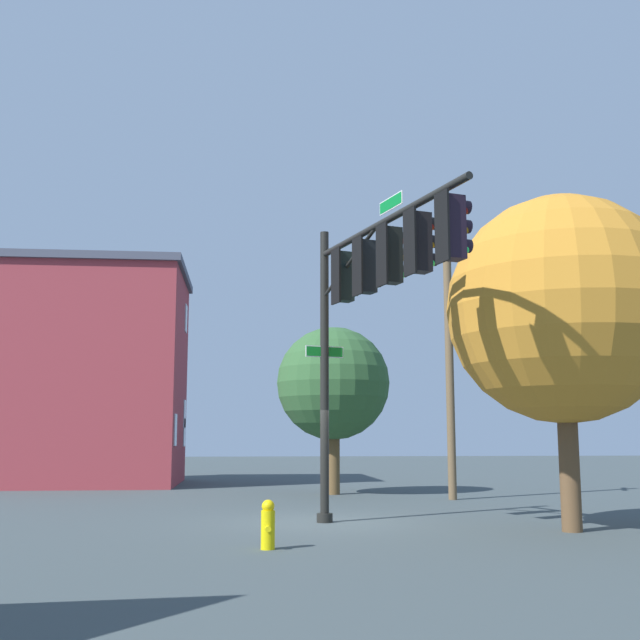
% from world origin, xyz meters
% --- Properties ---
extents(ground_plane, '(120.00, 120.00, 0.00)m').
position_xyz_m(ground_plane, '(0.00, 0.00, 0.00)').
color(ground_plane, '#3B4648').
extents(signal_pole_assembly, '(6.06, 2.43, 6.68)m').
position_xyz_m(signal_pole_assembly, '(2.48, 0.79, 4.99)').
color(signal_pole_assembly, black).
rests_on(signal_pole_assembly, ground_plane).
extents(utility_pole, '(1.68, 0.87, 8.34)m').
position_xyz_m(utility_pole, '(-6.01, 4.55, 4.33)').
color(utility_pole, brown).
rests_on(utility_pole, ground_plane).
extents(fire_hydrant, '(0.33, 0.24, 0.83)m').
position_xyz_m(fire_hydrant, '(4.16, -1.40, 0.41)').
color(fire_hydrant, '#DAC60B').
rests_on(fire_hydrant, ground_plane).
extents(tree_near, '(3.82, 3.82, 5.61)m').
position_xyz_m(tree_near, '(-8.53, 1.18, 3.69)').
color(tree_near, brown).
rests_on(tree_near, ground_plane).
extents(tree_far, '(4.81, 4.81, 6.97)m').
position_xyz_m(tree_far, '(2.23, 4.80, 4.55)').
color(tree_far, brown).
rests_on(tree_far, ground_plane).
extents(brick_building, '(7.08, 7.16, 8.78)m').
position_xyz_m(brick_building, '(-14.77, -7.85, 4.40)').
color(brick_building, '#9B353D').
rests_on(brick_building, ground_plane).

